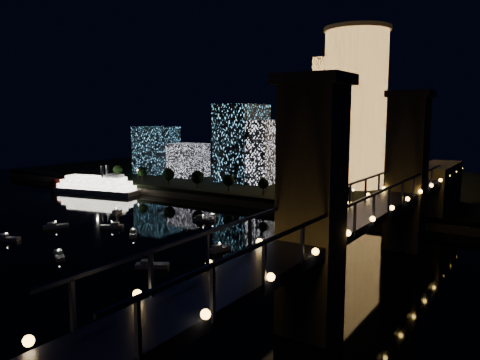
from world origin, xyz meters
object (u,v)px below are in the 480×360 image
object	(u,v)px
tower_cylindrical	(355,108)
truss_bridge	(354,228)
tower_rectangular	(337,122)
riverboat	(93,185)

from	to	relation	value
tower_cylindrical	truss_bridge	xyz separation A→B (m)	(49.86, -135.04, -29.95)
tower_rectangular	tower_cylindrical	bearing A→B (deg)	-25.38
truss_bridge	tower_cylindrical	bearing A→B (deg)	110.26
tower_cylindrical	riverboat	world-z (taller)	tower_cylindrical
tower_rectangular	riverboat	xyz separation A→B (m)	(-110.34, -77.51, -34.98)
tower_rectangular	truss_bridge	xyz separation A→B (m)	(61.62, -140.63, -22.85)
tower_cylindrical	truss_bridge	world-z (taller)	tower_cylindrical
riverboat	truss_bridge	bearing A→B (deg)	-20.15
truss_bridge	riverboat	xyz separation A→B (m)	(-171.96, 63.11, -12.12)
truss_bridge	riverboat	distance (m)	183.58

